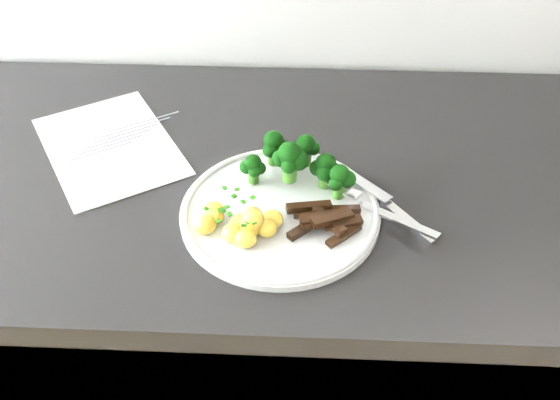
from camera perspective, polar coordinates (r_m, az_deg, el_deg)
counter at (r=1.34m, az=-3.72°, el=-13.23°), size 2.50×0.63×0.94m
recipe_paper at (r=1.08m, az=-14.95°, el=4.69°), size 0.30×0.33×0.00m
plate at (r=0.91m, az=-0.00°, el=-1.02°), size 0.29×0.29×0.02m
broccoli at (r=0.93m, az=1.71°, el=3.53°), size 0.17×0.10×0.08m
potatoes at (r=0.87m, az=-3.42°, el=-2.13°), size 0.12×0.09×0.04m
beef_strips at (r=0.89m, az=4.01°, el=-1.72°), size 0.11×0.09×0.03m
fork at (r=0.91m, az=9.07°, el=-0.92°), size 0.16×0.13×0.02m
knife at (r=0.93m, az=10.17°, el=-0.90°), size 0.15×0.17×0.02m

